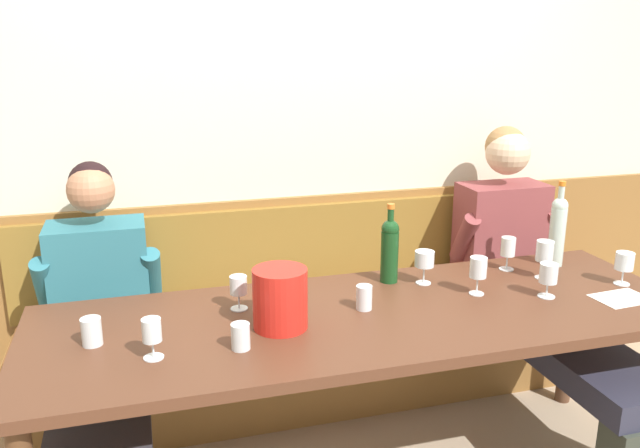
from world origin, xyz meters
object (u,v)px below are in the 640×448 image
Objects in this scene: wine_glass_center_rear at (424,260)px; wine_bottle_green_tall at (558,229)px; wine_bottle_amber_mid at (390,248)px; wine_glass_left_end at (478,268)px; ice_bucket at (280,298)px; wine_glass_near_bucket at (545,253)px; water_tumbler_left at (92,332)px; wine_glass_mid_right at (624,262)px; wine_glass_by_bottle at (549,274)px; water_tumbler_center at (364,297)px; water_tumbler_right at (241,336)px; person_center_right_seat at (536,282)px; wine_glass_mid_left at (508,249)px; wine_glass_right_end at (238,287)px; wall_bench at (318,346)px; person_center_left_seat at (100,343)px; wine_glass_center_front at (152,332)px; dining_table at (369,331)px.

wine_bottle_green_tall is at bearing 4.11° from wine_glass_center_rear.
wine_glass_left_end is at bearing -38.61° from wine_bottle_amber_mid.
ice_bucket reaches higher than wine_glass_left_end.
water_tumbler_left is (-1.77, -0.13, -0.06)m from wine_glass_near_bucket.
wine_bottle_green_tall is 2.79× the size of wine_glass_mid_right.
wine_glass_by_bottle reaches higher than water_tumbler_center.
wine_glass_near_bucket is 1.34m from water_tumbler_right.
person_center_right_seat is 14.10× the size of water_tumbler_left.
ice_bucket reaches higher than wine_glass_mid_left.
wall_bench is at bearing 49.04° from wine_glass_right_end.
water_tumbler_right is (-0.50, -0.84, 0.51)m from wall_bench.
wine_bottle_green_tall is at bearing 114.07° from wine_glass_mid_right.
wine_glass_center_rear is at bearing 20.63° from ice_bucket.
person_center_left_seat is 9.33× the size of wine_glass_mid_right.
person_center_left_seat reaches higher than ice_bucket.
wine_glass_center_front is 0.25m from water_tumbler_left.
wine_glass_center_rear is (-0.77, 0.23, 0.01)m from wine_glass_mid_right.
wine_bottle_amber_mid is 0.36m from wine_glass_left_end.
person_center_right_seat is 3.46× the size of wine_bottle_green_tall.
wall_bench is 1.16m from wine_glass_by_bottle.
water_tumbler_right is at bearing -162.48° from dining_table.
person_center_left_seat is 1.01m from water_tumbler_center.
wall_bench is 0.88m from wine_glass_right_end.
water_tumbler_right is (-1.31, -0.29, -0.07)m from wine_glass_near_bucket.
water_tumbler_right is (0.46, -0.48, 0.19)m from person_center_left_seat.
wall_bench is 8.30× the size of wine_bottle_amber_mid.
wine_bottle_amber_mid is (0.19, -0.41, 0.61)m from wall_bench.
wine_glass_by_bottle is at bearing 3.73° from wine_glass_center_front.
wine_glass_left_end is at bearing 157.85° from wine_glass_by_bottle.
wine_glass_mid_right is (2.05, -0.34, 0.24)m from person_center_left_seat.
wine_glass_by_bottle reaches higher than wine_glass_center_front.
water_tumbler_right is at bearing -164.08° from wine_bottle_green_tall.
water_tumbler_right is at bearing -142.00° from ice_bucket.
wine_glass_by_bottle reaches higher than dining_table.
wine_glass_center_rear is 1.49× the size of water_tumbler_left.
wine_bottle_green_tall is 1.52m from water_tumbler_right.
wine_glass_right_end is (-1.41, -0.10, -0.08)m from wine_bottle_green_tall.
dining_table is at bearing -90.00° from wall_bench.
person_center_right_seat is 1.41m from wine_glass_right_end.
wine_bottle_amber_mid is at bearing 13.17° from water_tumbler_left.
wine_bottle_green_tall is at bearing 12.65° from ice_bucket.
wine_glass_center_front is (-0.77, -0.83, 0.56)m from wall_bench.
wall_bench is at bearing 64.65° from ice_bucket.
wine_glass_center_front is at bearing 177.76° from water_tumbler_right.
wine_glass_mid_left reaches higher than water_tumbler_right.
person_center_right_seat is at bearing 10.02° from water_tumbler_left.
dining_table is 18.01× the size of wine_glass_mid_right.
person_center_left_seat is 1.95m from wine_bottle_green_tall.
ice_bucket reaches higher than wine_glass_near_bucket.
wine_bottle_amber_mid is at bearing 154.51° from wine_glass_center_rear.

